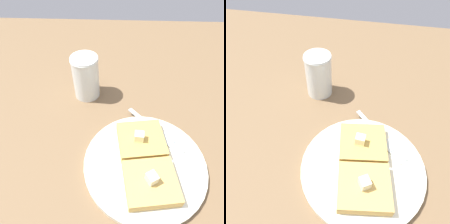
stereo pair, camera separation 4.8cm
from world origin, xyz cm
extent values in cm
cube|color=brown|center=(0.00, 0.00, 1.25)|extent=(124.51, 124.51, 2.51)
cylinder|color=silver|center=(2.19, 9.51, 3.16)|extent=(24.29, 24.29, 1.31)
torus|color=brown|center=(2.19, 9.51, 3.42)|extent=(24.29, 24.29, 0.80)
cube|color=gold|center=(-2.40, 8.85, 4.89)|extent=(10.05, 10.54, 2.14)
cube|color=tan|center=(6.78, 10.16, 4.89)|extent=(10.05, 10.54, 2.14)
cube|color=beige|center=(-1.94, 8.27, 6.90)|extent=(1.86, 2.03, 1.89)
cube|color=#F0ECC2|center=(6.85, 10.13, 6.90)|extent=(2.49, 2.42, 1.89)
cube|color=silver|center=(-8.32, 10.02, 4.00)|extent=(8.00, 7.40, 0.36)
cube|color=silver|center=(-3.59, 14.33, 4.00)|extent=(3.55, 3.51, 0.36)
cube|color=silver|center=(-1.93, 16.96, 4.00)|extent=(2.58, 2.39, 0.36)
cube|color=silver|center=(-1.56, 16.55, 4.00)|extent=(2.58, 2.39, 0.36)
cube|color=silver|center=(-1.19, 16.15, 4.00)|extent=(2.58, 2.39, 0.36)
cube|color=silver|center=(-0.82, 15.74, 4.00)|extent=(2.58, 2.39, 0.36)
cylinder|color=#431C0A|center=(-18.64, -4.45, 6.97)|extent=(6.04, 6.04, 8.92)
cylinder|color=silver|center=(-18.64, -4.45, 8.18)|extent=(6.57, 6.57, 11.35)
torus|color=silver|center=(-18.64, -4.45, 13.40)|extent=(6.80, 6.80, 0.50)
camera|label=1|loc=(24.01, 3.90, 42.72)|focal=35.00mm
camera|label=2|loc=(23.45, 8.68, 42.72)|focal=35.00mm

